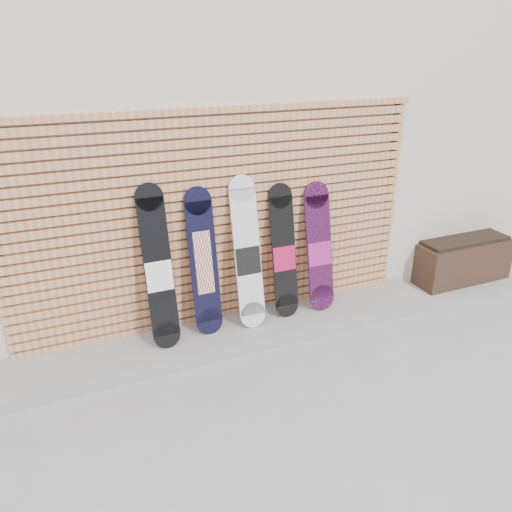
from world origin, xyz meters
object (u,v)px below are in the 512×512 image
at_px(snowboard_1, 204,263).
at_px(snowboard_3, 284,253).
at_px(snowboard_2, 247,254).
at_px(planter_box, 460,258).
at_px(snowboard_4, 319,248).
at_px(snowboard_0, 158,269).

height_order(snowboard_1, snowboard_3, snowboard_1).
bearing_deg(snowboard_2, snowboard_3, 3.89).
distance_m(planter_box, snowboard_2, 3.03).
relative_size(snowboard_2, snowboard_3, 1.09).
height_order(snowboard_2, snowboard_4, snowboard_2).
bearing_deg(planter_box, snowboard_1, -178.80).
xyz_separation_m(snowboard_0, snowboard_2, (0.90, 0.01, -0.01)).
height_order(planter_box, snowboard_4, snowboard_4).
bearing_deg(snowboard_2, snowboard_1, 176.34).
xyz_separation_m(snowboard_2, snowboard_3, (0.42, 0.03, -0.06)).
distance_m(snowboard_1, snowboard_3, 0.87).
bearing_deg(snowboard_4, snowboard_3, 178.42).
relative_size(snowboard_0, snowboard_3, 1.10).
distance_m(snowboard_0, snowboard_4, 1.74).
xyz_separation_m(snowboard_1, snowboard_3, (0.87, -0.00, -0.04)).
relative_size(snowboard_2, snowboard_4, 1.11).
relative_size(planter_box, snowboard_0, 0.81).
xyz_separation_m(planter_box, snowboard_3, (-2.55, -0.07, 0.53)).
distance_m(snowboard_1, snowboard_2, 0.45).
relative_size(snowboard_1, snowboard_2, 0.95).
xyz_separation_m(snowboard_3, snowboard_4, (0.42, -0.01, -0.01)).
distance_m(planter_box, snowboard_3, 2.61).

